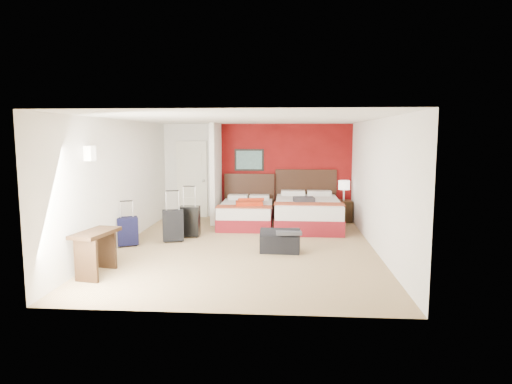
# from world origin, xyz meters

# --- Properties ---
(ground) EXTENTS (6.50, 6.50, 0.00)m
(ground) POSITION_xyz_m (0.00, 0.00, 0.00)
(ground) COLOR tan
(ground) RESTS_ON ground
(room_walls) EXTENTS (5.02, 6.52, 2.50)m
(room_walls) POSITION_xyz_m (-1.40, 1.42, 1.26)
(room_walls) COLOR white
(room_walls) RESTS_ON ground
(red_accent_panel) EXTENTS (3.50, 0.04, 2.50)m
(red_accent_panel) POSITION_xyz_m (0.75, 3.23, 1.25)
(red_accent_panel) COLOR maroon
(red_accent_panel) RESTS_ON ground
(partition_wall) EXTENTS (0.12, 1.20, 2.50)m
(partition_wall) POSITION_xyz_m (-1.00, 2.61, 1.25)
(partition_wall) COLOR silver
(partition_wall) RESTS_ON ground
(entry_door) EXTENTS (0.82, 0.06, 2.05)m
(entry_door) POSITION_xyz_m (-1.75, 3.20, 1.02)
(entry_door) COLOR silver
(entry_door) RESTS_ON ground
(bed_left) EXTENTS (1.28, 1.82, 0.54)m
(bed_left) POSITION_xyz_m (-0.19, 2.13, 0.27)
(bed_left) COLOR silver
(bed_left) RESTS_ON ground
(bed_right) EXTENTS (1.54, 2.20, 0.66)m
(bed_right) POSITION_xyz_m (1.30, 2.04, 0.33)
(bed_right) COLOR white
(bed_right) RESTS_ON ground
(red_suitcase_open) EXTENTS (0.75, 0.95, 0.11)m
(red_suitcase_open) POSITION_xyz_m (-0.09, 2.03, 0.60)
(red_suitcase_open) COLOR #AF2A0F
(red_suitcase_open) RESTS_ON bed_left
(jacket_bundle) EXTENTS (0.51, 0.43, 0.11)m
(jacket_bundle) POSITION_xyz_m (1.20, 1.74, 0.71)
(jacket_bundle) COLOR #323136
(jacket_bundle) RESTS_ON bed_right
(nightstand) EXTENTS (0.43, 0.43, 0.55)m
(nightstand) POSITION_xyz_m (2.25, 2.79, 0.27)
(nightstand) COLOR #2F1F0F
(nightstand) RESTS_ON ground
(table_lamp) EXTENTS (0.33, 0.33, 0.51)m
(table_lamp) POSITION_xyz_m (2.25, 2.79, 0.80)
(table_lamp) COLOR white
(table_lamp) RESTS_ON nightstand
(suitcase_black) EXTENTS (0.43, 0.27, 0.64)m
(suitcase_black) POSITION_xyz_m (-1.30, 0.83, 0.32)
(suitcase_black) COLOR black
(suitcase_black) RESTS_ON ground
(suitcase_charcoal) EXTENTS (0.48, 0.37, 0.63)m
(suitcase_charcoal) POSITION_xyz_m (-1.54, 0.37, 0.31)
(suitcase_charcoal) COLOR black
(suitcase_charcoal) RESTS_ON ground
(suitcase_navy) EXTENTS (0.46, 0.39, 0.55)m
(suitcase_navy) POSITION_xyz_m (-2.35, -0.06, 0.28)
(suitcase_navy) COLOR black
(suitcase_navy) RESTS_ON ground
(duffel_bag) EXTENTS (0.76, 0.43, 0.37)m
(duffel_bag) POSITION_xyz_m (0.69, -0.30, 0.19)
(duffel_bag) COLOR black
(duffel_bag) RESTS_ON ground
(jacket_draped) EXTENTS (0.51, 0.45, 0.06)m
(jacket_draped) POSITION_xyz_m (0.84, -0.35, 0.41)
(jacket_draped) COLOR #3C3C41
(jacket_draped) RESTS_ON duffel_bag
(desk) EXTENTS (0.57, 0.91, 0.70)m
(desk) POSITION_xyz_m (-2.18, -1.87, 0.35)
(desk) COLOR #311E10
(desk) RESTS_ON ground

